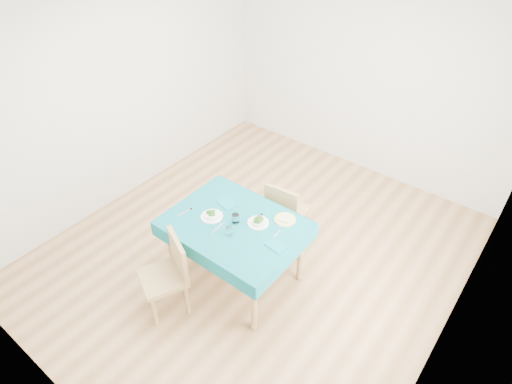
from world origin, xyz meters
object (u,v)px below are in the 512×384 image
Objects in this scene: chair_near at (162,273)px; chair_far at (288,208)px; bowl_near at (212,214)px; bowl_far at (258,221)px; table at (236,251)px; side_plate at (285,219)px.

chair_far is (0.38, 1.49, -0.01)m from chair_near.
bowl_near is 0.46m from bowl_far.
table is 0.77m from chair_near.
chair_near is (-0.28, -0.71, 0.12)m from table.
side_plate reaches higher than table.
bowl_far is at bearing 37.10° from table.
bowl_near is (0.05, 0.65, 0.30)m from chair_near.
bowl_near is at bearing 63.35° from chair_far.
chair_near is 0.71m from bowl_near.
chair_near is at bearing 70.33° from chair_far.
chair_near is 1.25m from side_plate.
chair_near is at bearing -121.17° from side_plate.
bowl_near is 1.05× the size of bowl_far.
chair_far is 4.49× the size of bowl_near.
chair_far reaches higher than table.
bowl_far is (0.41, 0.20, -0.00)m from bowl_near.
table is 6.23× the size of bowl_far.
bowl_near reaches higher than table.
chair_far reaches higher than side_plate.
chair_far reaches higher than bowl_far.
bowl_near reaches higher than side_plate.
chair_far is at bearing 97.19° from bowl_far.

